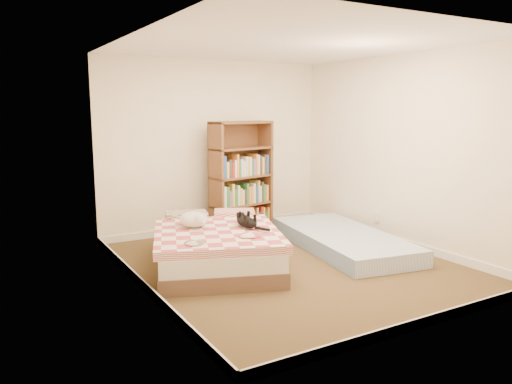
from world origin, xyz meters
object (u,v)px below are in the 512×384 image
bed (215,246)px  bookshelf (241,192)px  black_cat (246,221)px  white_dog (195,219)px  floor_mattress (342,240)px

bed → bookshelf: (1.04, 1.30, 0.36)m
bed → black_cat: bearing=-5.3°
white_dog → bed: bearing=4.4°
bed → floor_mattress: size_ratio=0.97×
bed → bookshelf: bearing=71.3°
bookshelf → white_dog: bookshelf is taller
floor_mattress → bookshelf: bearing=125.8°
bed → bookshelf: 1.70m
bed → black_cat: (0.33, -0.15, 0.29)m
bookshelf → black_cat: size_ratio=2.58×
black_cat → bed: bearing=164.6°
floor_mattress → bed: bearing=-176.1°
bed → white_dog: 0.39m
bed → floor_mattress: bed is taller
white_dog → bookshelf: bearing=81.8°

